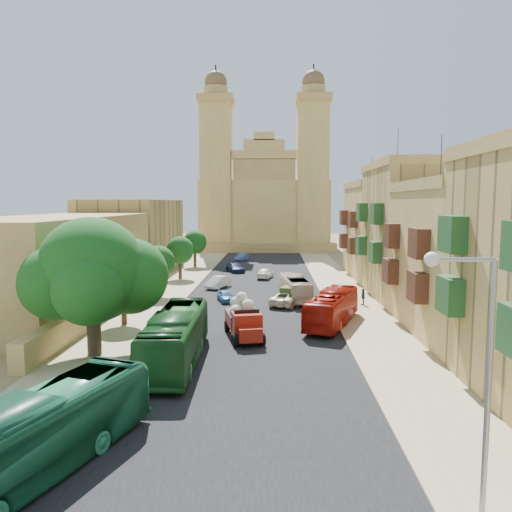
# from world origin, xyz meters

# --- Properties ---
(ground) EXTENTS (260.00, 260.00, 0.00)m
(ground) POSITION_xyz_m (0.00, 0.00, 0.00)
(ground) COLOR olive
(road_surface) EXTENTS (14.00, 140.00, 0.01)m
(road_surface) POSITION_xyz_m (0.00, 30.00, 0.01)
(road_surface) COLOR black
(road_surface) RESTS_ON ground
(sidewalk_east) EXTENTS (5.00, 140.00, 0.01)m
(sidewalk_east) POSITION_xyz_m (9.50, 30.00, 0.01)
(sidewalk_east) COLOR tan
(sidewalk_east) RESTS_ON ground
(sidewalk_west) EXTENTS (5.00, 140.00, 0.01)m
(sidewalk_west) POSITION_xyz_m (-9.50, 30.00, 0.01)
(sidewalk_west) COLOR tan
(sidewalk_west) RESTS_ON ground
(kerb_east) EXTENTS (0.25, 140.00, 0.12)m
(kerb_east) POSITION_xyz_m (7.00, 30.00, 0.06)
(kerb_east) COLOR tan
(kerb_east) RESTS_ON ground
(kerb_west) EXTENTS (0.25, 140.00, 0.12)m
(kerb_west) POSITION_xyz_m (-7.00, 30.00, 0.06)
(kerb_west) COLOR tan
(kerb_west) RESTS_ON ground
(townhouse_b) EXTENTS (9.00, 14.00, 14.90)m
(townhouse_b) POSITION_xyz_m (15.95, 11.00, 5.66)
(townhouse_b) COLOR tan
(townhouse_b) RESTS_ON ground
(townhouse_c) EXTENTS (9.00, 14.00, 17.40)m
(townhouse_c) POSITION_xyz_m (15.95, 25.00, 6.91)
(townhouse_c) COLOR tan
(townhouse_c) RESTS_ON ground
(townhouse_d) EXTENTS (9.00, 14.00, 15.90)m
(townhouse_d) POSITION_xyz_m (15.95, 39.00, 6.16)
(townhouse_d) COLOR tan
(townhouse_d) RESTS_ON ground
(west_wall) EXTENTS (1.00, 40.00, 1.80)m
(west_wall) POSITION_xyz_m (-12.50, 20.00, 0.90)
(west_wall) COLOR tan
(west_wall) RESTS_ON ground
(west_building_low) EXTENTS (10.00, 28.00, 8.40)m
(west_building_low) POSITION_xyz_m (-18.00, 18.00, 4.20)
(west_building_low) COLOR olive
(west_building_low) RESTS_ON ground
(west_building_mid) EXTENTS (10.00, 22.00, 10.00)m
(west_building_mid) POSITION_xyz_m (-18.00, 44.00, 5.00)
(west_building_mid) COLOR tan
(west_building_mid) RESTS_ON ground
(church) EXTENTS (28.00, 22.50, 36.30)m
(church) POSITION_xyz_m (-0.00, 78.61, 9.52)
(church) COLOR tan
(church) RESTS_ON ground
(ficus_tree) EXTENTS (8.78, 8.08, 8.78)m
(ficus_tree) POSITION_xyz_m (-9.42, 4.01, 5.19)
(ficus_tree) COLOR #3A2B1D
(ficus_tree) RESTS_ON ground
(street_tree_a) EXTENTS (3.30, 3.30, 5.07)m
(street_tree_a) POSITION_xyz_m (-10.00, 12.00, 3.39)
(street_tree_a) COLOR #3A2B1D
(street_tree_a) RESTS_ON ground
(street_tree_b) EXTENTS (3.42, 3.42, 5.26)m
(street_tree_b) POSITION_xyz_m (-10.00, 24.00, 3.52)
(street_tree_b) COLOR #3A2B1D
(street_tree_b) RESTS_ON ground
(street_tree_c) EXTENTS (3.50, 3.50, 5.39)m
(street_tree_c) POSITION_xyz_m (-10.00, 36.00, 3.61)
(street_tree_c) COLOR #3A2B1D
(street_tree_c) RESTS_ON ground
(street_tree_d) EXTENTS (3.58, 3.58, 5.50)m
(street_tree_d) POSITION_xyz_m (-10.00, 48.00, 3.68)
(street_tree_d) COLOR #3A2B1D
(street_tree_d) RESTS_ON ground
(streetlamp) EXTENTS (2.11, 0.44, 8.22)m
(streetlamp) POSITION_xyz_m (7.72, -12.00, 5.20)
(streetlamp) COLOR gray
(streetlamp) RESTS_ON ground
(red_truck) EXTENTS (3.24, 5.76, 3.19)m
(red_truck) POSITION_xyz_m (-0.25, 8.27, 1.40)
(red_truck) COLOR maroon
(red_truck) RESTS_ON ground
(olive_pickup) EXTENTS (3.22, 4.62, 1.75)m
(olive_pickup) POSITION_xyz_m (4.00, 20.97, 0.86)
(olive_pickup) COLOR #31451A
(olive_pickup) RESTS_ON ground
(bus_green_south) EXTENTS (5.81, 10.90, 2.97)m
(bus_green_south) POSITION_xyz_m (-6.49, -10.00, 1.49)
(bus_green_south) COLOR #195B3D
(bus_green_south) RESTS_ON ground
(bus_green_north) EXTENTS (2.99, 11.50, 3.18)m
(bus_green_north) POSITION_xyz_m (-4.00, 2.53, 1.59)
(bus_green_north) COLOR #1A5220
(bus_green_north) RESTS_ON ground
(bus_red_east) EXTENTS (5.42, 9.86, 2.69)m
(bus_red_east) POSITION_xyz_m (6.50, 12.37, 1.35)
(bus_red_east) COLOR #9C1309
(bus_red_east) RESTS_ON ground
(bus_cream_east) EXTENTS (3.07, 8.78, 2.40)m
(bus_cream_east) POSITION_xyz_m (4.00, 22.56, 1.20)
(bus_cream_east) COLOR beige
(bus_cream_east) RESTS_ON ground
(car_blue_a) EXTENTS (2.22, 3.54, 1.12)m
(car_blue_a) POSITION_xyz_m (-2.82, 21.36, 0.56)
(car_blue_a) COLOR #356FB2
(car_blue_a) RESTS_ON ground
(car_white_a) EXTENTS (2.79, 4.29, 1.33)m
(car_white_a) POSITION_xyz_m (-4.38, 29.10, 0.67)
(car_white_a) COLOR white
(car_white_a) RESTS_ON ground
(car_cream) EXTENTS (3.68, 5.26, 1.33)m
(car_cream) POSITION_xyz_m (3.11, 19.85, 0.67)
(car_cream) COLOR #F2E2C1
(car_cream) RESTS_ON ground
(car_dkblue) EXTENTS (3.33, 4.69, 1.26)m
(car_dkblue) POSITION_xyz_m (-3.47, 42.20, 0.63)
(car_dkblue) COLOR #17294D
(car_dkblue) RESTS_ON ground
(car_white_b) EXTENTS (2.31, 4.23, 1.37)m
(car_white_b) POSITION_xyz_m (0.79, 36.57, 0.68)
(car_white_b) COLOR white
(car_white_b) RESTS_ON ground
(car_blue_b) EXTENTS (2.40, 3.80, 1.18)m
(car_blue_b) POSITION_xyz_m (-3.40, 56.00, 0.59)
(car_blue_b) COLOR #40579A
(car_blue_b) RESTS_ON ground
(pedestrian_a) EXTENTS (0.64, 0.50, 1.57)m
(pedestrian_a) POSITION_xyz_m (7.50, 13.18, 0.78)
(pedestrian_a) COLOR #25232A
(pedestrian_a) RESTS_ON ground
(pedestrian_c) EXTENTS (0.40, 0.93, 1.57)m
(pedestrian_c) POSITION_xyz_m (10.32, 20.18, 0.78)
(pedestrian_c) COLOR #323339
(pedestrian_c) RESTS_ON ground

